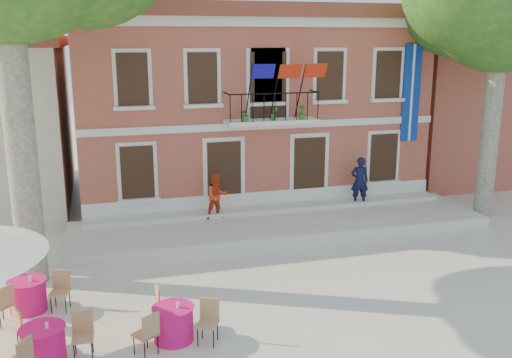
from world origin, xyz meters
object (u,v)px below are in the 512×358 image
object	(u,v)px
pedestrian_orange	(217,196)
cafe_table_0	(43,343)
cafe_table_1	(173,322)
pedestrian_navy	(360,181)
cafe_table_3	(28,294)

from	to	relation	value
pedestrian_orange	cafe_table_0	size ratio (longest dim) A/B	0.85
pedestrian_orange	cafe_table_1	size ratio (longest dim) A/B	0.85
pedestrian_navy	cafe_table_0	xyz separation A→B (m)	(-10.44, -7.56, -0.78)
pedestrian_orange	cafe_table_3	size ratio (longest dim) A/B	0.87
pedestrian_orange	cafe_table_3	world-z (taller)	pedestrian_orange
cafe_table_3	pedestrian_orange	bearing A→B (deg)	41.00
cafe_table_1	cafe_table_3	distance (m)	3.88
cafe_table_0	cafe_table_1	size ratio (longest dim) A/B	1.00
cafe_table_0	cafe_table_3	xyz separation A→B (m)	(-0.54, 2.49, 0.00)
cafe_table_1	pedestrian_orange	bearing A→B (deg)	71.02
cafe_table_1	cafe_table_3	xyz separation A→B (m)	(-3.13, 2.30, 0.00)
pedestrian_navy	cafe_table_3	xyz separation A→B (m)	(-10.98, -5.08, -0.78)
cafe_table_3	cafe_table_0	bearing A→B (deg)	-77.84
pedestrian_orange	pedestrian_navy	bearing A→B (deg)	-5.50
cafe_table_0	cafe_table_3	world-z (taller)	same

